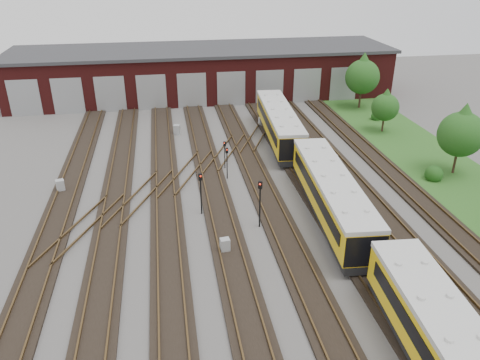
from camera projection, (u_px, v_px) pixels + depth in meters
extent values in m
plane|color=#464341|center=(264.00, 262.00, 29.93)|extent=(120.00, 120.00, 0.00)
cube|color=black|center=(34.00, 284.00, 27.81)|extent=(2.40, 70.00, 0.18)
cube|color=#513C20|center=(21.00, 283.00, 27.63)|extent=(0.10, 70.00, 0.15)
cube|color=#513C20|center=(46.00, 280.00, 27.84)|extent=(0.10, 70.00, 0.15)
cube|color=black|center=(103.00, 277.00, 28.40)|extent=(2.40, 70.00, 0.18)
cube|color=#513C20|center=(91.00, 276.00, 28.22)|extent=(0.10, 70.00, 0.15)
cube|color=#513C20|center=(115.00, 274.00, 28.44)|extent=(0.10, 70.00, 0.15)
cube|color=black|center=(170.00, 270.00, 29.00)|extent=(2.40, 70.00, 0.18)
cube|color=#513C20|center=(158.00, 269.00, 28.82)|extent=(0.10, 70.00, 0.15)
cube|color=#513C20|center=(181.00, 267.00, 29.03)|extent=(0.10, 70.00, 0.15)
cube|color=black|center=(233.00, 264.00, 29.60)|extent=(2.40, 70.00, 0.18)
cube|color=#513C20|center=(222.00, 263.00, 29.42)|extent=(0.10, 70.00, 0.15)
cube|color=#513C20|center=(245.00, 261.00, 29.63)|extent=(0.10, 70.00, 0.15)
cube|color=black|center=(294.00, 258.00, 30.19)|extent=(2.40, 70.00, 0.18)
cube|color=#513C20|center=(284.00, 257.00, 30.01)|extent=(0.10, 70.00, 0.15)
cube|color=#513C20|center=(305.00, 255.00, 30.23)|extent=(0.10, 70.00, 0.15)
cube|color=black|center=(353.00, 252.00, 30.79)|extent=(2.40, 70.00, 0.18)
cube|color=#513C20|center=(343.00, 251.00, 30.61)|extent=(0.10, 70.00, 0.15)
cube|color=#513C20|center=(364.00, 249.00, 30.82)|extent=(0.10, 70.00, 0.15)
cube|color=black|center=(410.00, 246.00, 31.38)|extent=(2.40, 70.00, 0.18)
cube|color=#513C20|center=(400.00, 245.00, 31.20)|extent=(0.10, 70.00, 0.15)
cube|color=#513C20|center=(420.00, 243.00, 31.42)|extent=(0.10, 70.00, 0.15)
cube|color=black|center=(464.00, 241.00, 31.98)|extent=(2.40, 70.00, 0.18)
cube|color=#513C20|center=(455.00, 240.00, 31.80)|extent=(0.10, 70.00, 0.15)
cube|color=#513C20|center=(474.00, 238.00, 32.01)|extent=(0.10, 70.00, 0.15)
cube|color=#513C20|center=(141.00, 196.00, 37.49)|extent=(5.40, 9.62, 0.15)
cube|color=#513C20|center=(187.00, 172.00, 41.64)|extent=(5.40, 9.62, 0.15)
cube|color=#513C20|center=(225.00, 152.00, 45.78)|extent=(5.40, 9.62, 0.15)
cube|color=#513C20|center=(82.00, 226.00, 33.35)|extent=(5.40, 9.62, 0.15)
cube|color=#513C20|center=(257.00, 135.00, 49.92)|extent=(5.40, 9.62, 0.15)
cube|color=#4C1313|center=(203.00, 73.00, 64.08)|extent=(50.00, 12.00, 6.00)
cube|color=#313134|center=(202.00, 49.00, 62.70)|extent=(51.00, 12.50, 0.40)
cube|color=gray|center=(25.00, 98.00, 55.82)|extent=(3.60, 0.12, 4.40)
cube|color=gray|center=(68.00, 96.00, 56.56)|extent=(3.60, 0.12, 4.40)
cube|color=gray|center=(110.00, 94.00, 57.31)|extent=(3.60, 0.12, 4.40)
cube|color=gray|center=(152.00, 92.00, 58.05)|extent=(3.60, 0.12, 4.40)
cube|color=gray|center=(192.00, 91.00, 58.80)|extent=(3.60, 0.12, 4.40)
cube|color=gray|center=(231.00, 89.00, 59.54)|extent=(3.60, 0.12, 4.40)
cube|color=gray|center=(269.00, 87.00, 60.29)|extent=(3.60, 0.12, 4.40)
cube|color=gray|center=(307.00, 86.00, 61.03)|extent=(3.60, 0.12, 4.40)
cube|color=gray|center=(343.00, 84.00, 61.78)|extent=(3.60, 0.12, 4.40)
cube|color=#224F1A|center=(449.00, 175.00, 41.62)|extent=(8.00, 55.00, 0.05)
cube|color=beige|center=(465.00, 342.00, 19.39)|extent=(3.78, 15.15, 0.30)
cube|color=black|center=(330.00, 210.00, 34.73)|extent=(3.38, 15.12, 0.60)
cube|color=#DEA40C|center=(331.00, 193.00, 34.12)|extent=(3.68, 15.15, 2.20)
cube|color=beige|center=(333.00, 178.00, 33.57)|extent=(3.78, 15.15, 0.30)
cube|color=black|center=(314.00, 191.00, 33.90)|extent=(1.02, 13.17, 0.85)
cube|color=black|center=(349.00, 189.00, 34.12)|extent=(1.02, 13.17, 0.85)
cube|color=black|center=(279.00, 135.00, 48.92)|extent=(3.38, 15.12, 0.60)
cube|color=#DEA40C|center=(279.00, 122.00, 48.30)|extent=(3.68, 15.15, 2.20)
cube|color=beige|center=(279.00, 111.00, 47.76)|extent=(3.78, 15.15, 0.30)
cube|color=black|center=(266.00, 121.00, 48.08)|extent=(1.02, 13.17, 0.85)
cube|color=black|center=(292.00, 120.00, 48.31)|extent=(1.02, 13.17, 0.85)
cylinder|color=black|center=(201.00, 197.00, 34.86)|extent=(0.11, 0.11, 2.82)
cube|color=black|center=(200.00, 177.00, 34.12)|extent=(0.29, 0.20, 0.53)
sphere|color=red|center=(200.00, 176.00, 33.98)|extent=(0.13, 0.13, 0.13)
cylinder|color=black|center=(260.00, 208.00, 33.12)|extent=(0.11, 0.11, 3.09)
cube|color=black|center=(260.00, 185.00, 32.32)|extent=(0.32, 0.27, 0.56)
sphere|color=red|center=(261.00, 184.00, 32.18)|extent=(0.13, 0.13, 0.13)
cylinder|color=black|center=(225.00, 157.00, 42.53)|extent=(0.09, 0.09, 2.15)
cube|color=black|center=(225.00, 144.00, 41.96)|extent=(0.26, 0.21, 0.44)
sphere|color=red|center=(225.00, 143.00, 41.84)|extent=(0.11, 0.11, 0.11)
cylinder|color=black|center=(227.00, 166.00, 40.48)|extent=(0.09, 0.09, 2.43)
cube|color=black|center=(227.00, 150.00, 39.85)|extent=(0.23, 0.14, 0.46)
sphere|color=red|center=(227.00, 150.00, 39.73)|extent=(0.11, 0.11, 0.11)
cube|color=#9B9EA0|center=(60.00, 186.00, 38.47)|extent=(0.77, 0.70, 1.08)
cube|color=#9B9EA0|center=(177.00, 130.00, 50.68)|extent=(0.77, 0.70, 1.08)
cube|color=#9B9EA0|center=(225.00, 246.00, 30.70)|extent=(0.67, 0.58, 1.02)
cube|color=#9B9EA0|center=(262.00, 122.00, 53.11)|extent=(0.69, 0.59, 1.06)
cube|color=#9B9EA0|center=(334.00, 159.00, 43.59)|extent=(0.69, 0.63, 0.94)
cylinder|color=#352218|center=(360.00, 100.00, 59.18)|extent=(0.26, 0.26, 2.17)
sphere|color=#154915|center=(362.00, 77.00, 57.91)|extent=(4.21, 4.21, 4.21)
cone|color=#154915|center=(364.00, 65.00, 57.25)|extent=(3.61, 3.61, 3.01)
cylinder|color=#352218|center=(383.00, 125.00, 51.40)|extent=(0.22, 0.22, 1.52)
sphere|color=#154915|center=(385.00, 107.00, 50.52)|extent=(2.95, 2.95, 2.95)
cone|color=#154915|center=(387.00, 98.00, 50.06)|extent=(2.53, 2.53, 2.11)
cylinder|color=#352218|center=(455.00, 163.00, 41.54)|extent=(0.22, 0.22, 2.02)
sphere|color=#154915|center=(461.00, 134.00, 40.36)|extent=(3.94, 3.94, 3.94)
cone|color=#154915|center=(464.00, 119.00, 39.74)|extent=(3.37, 3.37, 2.81)
sphere|color=#154915|center=(434.00, 172.00, 40.45)|extent=(1.55, 1.55, 1.55)
sphere|color=#154915|center=(376.00, 115.00, 55.13)|extent=(1.21, 1.21, 1.21)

